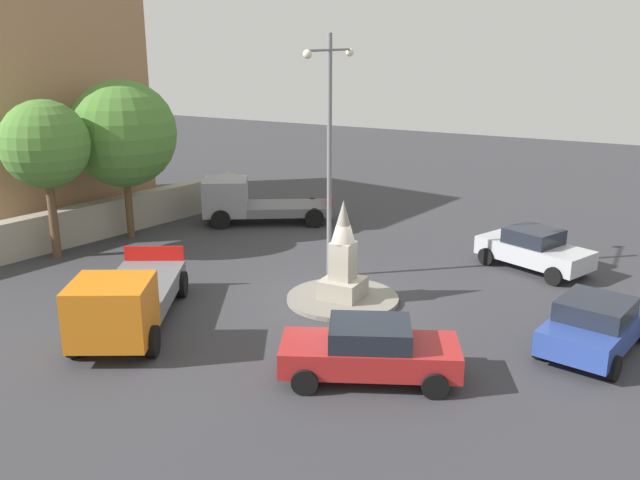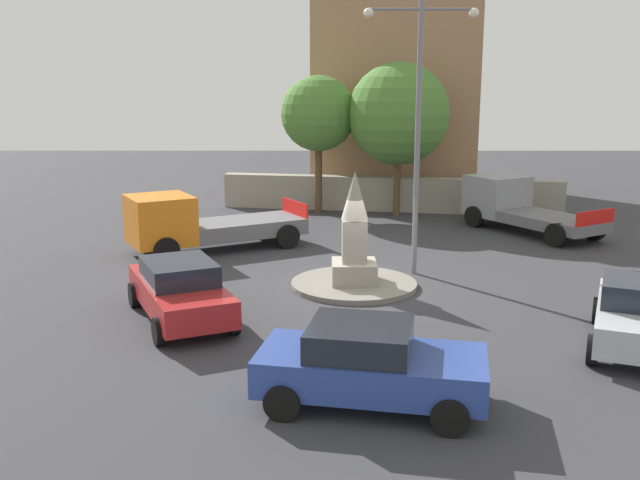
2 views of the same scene
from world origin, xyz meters
name	(u,v)px [view 1 (image 1 of 2)]	position (x,y,z in m)	size (l,w,h in m)	color
ground_plane	(343,301)	(0.00, 0.00, 0.00)	(80.00, 80.00, 0.00)	#38383D
traffic_island	(343,299)	(0.00, 0.00, 0.07)	(3.55, 3.55, 0.15)	gray
monument	(343,259)	(0.00, 0.00, 1.40)	(1.24, 1.24, 3.13)	#9E9687
streetlamp	(329,136)	(1.88, 1.46, 4.90)	(3.24, 0.28, 8.18)	slate
car_blue_parked_left	(596,324)	(-0.09, -7.50, 0.77)	(4.32, 2.69, 1.50)	#2D479E
car_silver_parked_right	(534,249)	(5.97, -4.69, 0.76)	(3.12, 4.33, 1.51)	#B7BABF
car_red_near_island	(370,350)	(-4.35, -2.85, 0.76)	(3.32, 4.63, 1.48)	#B22323
truck_grey_waiting	(249,201)	(6.67, 7.95, 0.97)	(4.69, 5.91, 2.00)	gray
truck_orange_approaching	(126,302)	(-5.09, 4.26, 0.96)	(6.21, 4.64, 2.02)	orange
stone_boundary_wall	(107,218)	(2.11, 12.06, 0.76)	(15.02, 0.70, 1.51)	#9E9687
corner_building	(20,102)	(3.12, 17.81, 5.25)	(7.71, 8.68, 10.50)	#A87A56
tree_near_wall	(123,134)	(2.35, 11.01, 4.32)	(4.29, 4.29, 6.48)	brown
tree_mid_cluster	(45,145)	(-1.03, 11.60, 4.29)	(3.23, 3.23, 5.93)	brown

